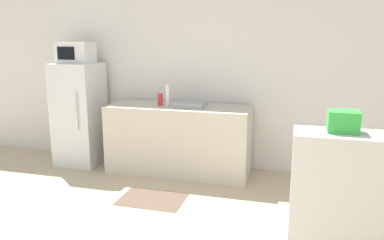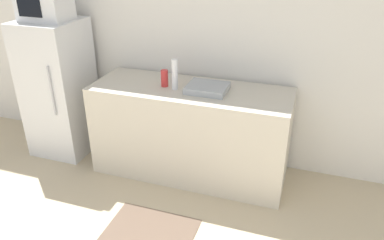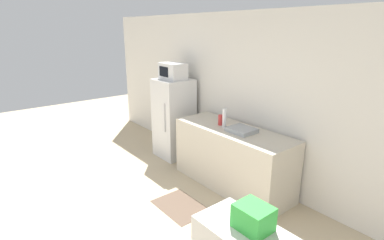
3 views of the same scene
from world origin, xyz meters
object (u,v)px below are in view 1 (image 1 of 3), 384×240
(bottle_tall, at_px, (168,95))
(basket, at_px, (343,121))
(bottle_short, at_px, (160,99))
(microwave, at_px, (76,53))
(refrigerator, at_px, (80,114))

(bottle_tall, bearing_deg, basket, -40.87)
(bottle_short, bearing_deg, bottle_tall, -18.88)
(bottle_short, height_order, basket, basket)
(bottle_tall, distance_m, bottle_short, 0.14)
(microwave, relative_size, bottle_short, 2.99)
(bottle_tall, xyz_separation_m, basket, (1.98, -1.71, 0.13))
(microwave, bearing_deg, refrigerator, 69.65)
(microwave, bearing_deg, bottle_tall, -2.47)
(microwave, distance_m, bottle_tall, 1.48)
(bottle_tall, xyz_separation_m, bottle_short, (-0.12, 0.04, -0.06))
(bottle_tall, relative_size, basket, 1.31)
(refrigerator, xyz_separation_m, basket, (3.36, -1.77, 0.47))
(basket, bearing_deg, bottle_short, 140.14)
(bottle_tall, height_order, basket, basket)
(refrigerator, bearing_deg, bottle_short, -0.86)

